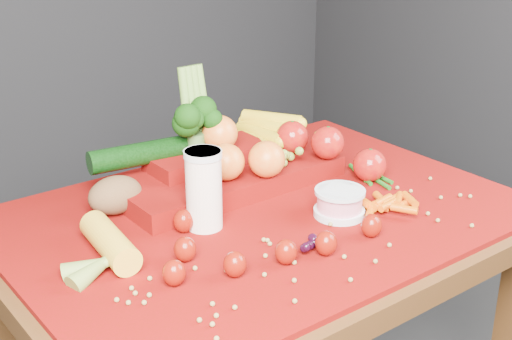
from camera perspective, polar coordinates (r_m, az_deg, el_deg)
table at (r=1.55m, az=0.45°, el=-6.89°), size 1.10×0.80×0.75m
red_cloth at (r=1.51m, az=0.46°, el=-3.54°), size 1.05×0.75×0.01m
milk_glass at (r=1.41m, az=-4.20°, el=-1.34°), size 0.08×0.08×0.16m
yogurt_bowl at (r=1.48m, az=6.70°, el=-2.53°), size 0.11×0.11×0.06m
strawberry_scatter at (r=1.31m, az=-1.57°, el=-6.07°), size 0.48×0.28×0.05m
dark_grape_cluster at (r=1.35m, az=4.66°, el=-6.00°), size 0.06×0.05×0.03m
soybean_scatter at (r=1.37m, az=5.65°, el=-6.02°), size 0.84×0.24×0.01m
corn_ear at (r=1.31m, az=-11.99°, el=-6.81°), size 0.20×0.24×0.06m
potato at (r=1.51m, az=-11.19°, el=-1.99°), size 0.12×0.09×0.08m
baby_carrot_pile at (r=1.52m, az=10.69°, el=-2.82°), size 0.17×0.17×0.03m
green_bean_pile at (r=1.69m, az=9.11°, el=-0.46°), size 0.14×0.12×0.01m
produce_mound at (r=1.62m, az=-1.63°, el=0.89°), size 0.61×0.36×0.27m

